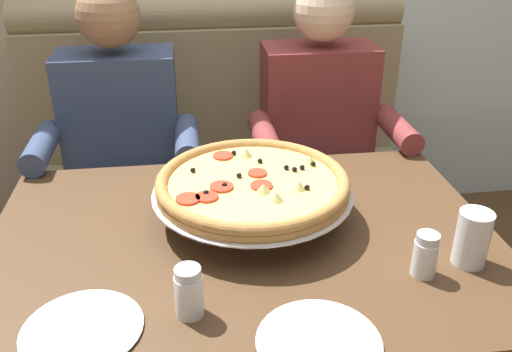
# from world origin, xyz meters

# --- Properties ---
(booth_bench) EXTENTS (1.59, 0.78, 1.13)m
(booth_bench) POSITION_xyz_m (0.00, 0.91, 0.40)
(booth_bench) COLOR #998966
(booth_bench) RESTS_ON ground_plane
(dining_table) EXTENTS (1.26, 0.89, 0.74)m
(dining_table) POSITION_xyz_m (0.00, 0.00, 0.65)
(dining_table) COLOR #4C331E
(dining_table) RESTS_ON ground_plane
(diner_left) EXTENTS (0.54, 0.64, 1.27)m
(diner_left) POSITION_xyz_m (-0.36, 0.65, 0.71)
(diner_left) COLOR #2D3342
(diner_left) RESTS_ON ground_plane
(diner_right) EXTENTS (0.54, 0.64, 1.27)m
(diner_right) POSITION_xyz_m (0.36, 0.65, 0.71)
(diner_right) COLOR #2D3342
(diner_right) RESTS_ON ground_plane
(pizza) EXTENTS (0.51, 0.51, 0.13)m
(pizza) POSITION_xyz_m (0.03, 0.09, 0.84)
(pizza) COLOR silver
(pizza) RESTS_ON dining_table
(shaker_pepper_flakes) EXTENTS (0.06, 0.06, 0.11)m
(shaker_pepper_flakes) POSITION_xyz_m (-0.14, -0.26, 0.79)
(shaker_pepper_flakes) COLOR white
(shaker_pepper_flakes) RESTS_ON dining_table
(shaker_oregano) EXTENTS (0.05, 0.05, 0.10)m
(shaker_oregano) POSITION_xyz_m (0.38, -0.20, 0.78)
(shaker_oregano) COLOR white
(shaker_oregano) RESTS_ON dining_table
(plate_near_left) EXTENTS (0.24, 0.24, 0.02)m
(plate_near_left) POSITION_xyz_m (-0.35, -0.29, 0.75)
(plate_near_left) COLOR white
(plate_near_left) RESTS_ON dining_table
(plate_near_right) EXTENTS (0.24, 0.24, 0.02)m
(plate_near_right) POSITION_xyz_m (0.10, -0.38, 0.75)
(plate_near_right) COLOR white
(plate_near_right) RESTS_ON dining_table
(drinking_glass) EXTENTS (0.08, 0.08, 0.13)m
(drinking_glass) POSITION_xyz_m (0.50, -0.17, 0.80)
(drinking_glass) COLOR silver
(drinking_glass) RESTS_ON dining_table
(patio_chair) EXTENTS (0.42, 0.42, 0.86)m
(patio_chair) POSITION_xyz_m (1.32, 2.21, 0.52)
(patio_chair) COLOR black
(patio_chair) RESTS_ON ground_plane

